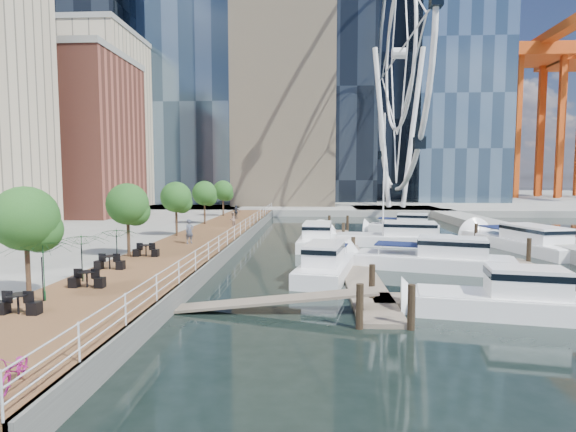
# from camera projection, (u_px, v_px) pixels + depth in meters

# --- Properties ---
(ground) EXTENTS (520.00, 520.00, 0.00)m
(ground) POSITION_uv_depth(u_px,v_px,m) (310.00, 290.00, 23.74)
(ground) COLOR black
(ground) RESTS_ON ground
(boardwalk) EXTENTS (6.00, 60.00, 1.00)m
(boardwalk) POSITION_uv_depth(u_px,v_px,m) (207.00, 240.00, 39.11)
(boardwalk) COLOR brown
(boardwalk) RESTS_ON ground
(seawall) EXTENTS (0.25, 60.00, 1.00)m
(seawall) POSITION_uv_depth(u_px,v_px,m) (242.00, 240.00, 38.95)
(seawall) COLOR #595954
(seawall) RESTS_ON ground
(land_far) EXTENTS (200.00, 114.00, 1.00)m
(land_far) POSITION_uv_depth(u_px,v_px,m) (312.00, 197.00, 125.18)
(land_far) COLOR gray
(land_far) RESTS_ON ground
(breakwater) EXTENTS (4.00, 60.00, 1.00)m
(breakwater) POSITION_uv_depth(u_px,v_px,m) (522.00, 235.00, 42.51)
(breakwater) COLOR gray
(breakwater) RESTS_ON ground
(pier) EXTENTS (14.00, 12.00, 1.00)m
(pier) POSITION_uv_depth(u_px,v_px,m) (396.00, 210.00, 74.67)
(pier) COLOR gray
(pier) RESTS_ON ground
(railing) EXTENTS (0.10, 60.00, 1.05)m
(railing) POSITION_uv_depth(u_px,v_px,m) (240.00, 229.00, 38.86)
(railing) COLOR white
(railing) RESTS_ON boardwalk
(floating_docks) EXTENTS (16.00, 34.00, 2.60)m
(floating_docks) POSITION_uv_depth(u_px,v_px,m) (418.00, 251.00, 33.20)
(floating_docks) COLOR #6D6051
(floating_docks) RESTS_ON ground
(midrise_condos) EXTENTS (19.00, 67.00, 28.00)m
(midrise_condos) POSITION_uv_depth(u_px,v_px,m) (17.00, 112.00, 51.10)
(midrise_condos) COLOR #BCAD8E
(midrise_condos) RESTS_ON ground
(ferris_wheel) EXTENTS (5.80, 45.60, 47.80)m
(ferris_wheel) POSITION_uv_depth(u_px,v_px,m) (399.00, 54.00, 72.52)
(ferris_wheel) COLOR white
(ferris_wheel) RESTS_ON ground
(street_trees) EXTENTS (2.60, 42.60, 4.60)m
(street_trees) POSITION_uv_depth(u_px,v_px,m) (176.00, 197.00, 37.92)
(street_trees) COLOR #3F2B1C
(street_trees) RESTS_ON ground
(cafe_tables) EXTENTS (2.50, 13.70, 0.74)m
(cafe_tables) POSITION_uv_depth(u_px,v_px,m) (99.00, 270.00, 22.20)
(cafe_tables) COLOR black
(cafe_tables) RESTS_ON ground
(yacht_foreground) EXTENTS (11.19, 5.82, 2.15)m
(yacht_foreground) POSITION_uv_depth(u_px,v_px,m) (432.00, 269.00, 29.15)
(yacht_foreground) COLOR white
(yacht_foreground) RESTS_ON ground
(bicycle) EXTENTS (0.95, 1.69, 0.84)m
(bicycle) POSITION_uv_depth(u_px,v_px,m) (16.00, 370.00, 10.56)
(bicycle) COLOR #911564
(bicycle) RESTS_ON boardwalk
(pedestrian_near) EXTENTS (0.78, 0.79, 1.83)m
(pedestrian_near) POSITION_uv_depth(u_px,v_px,m) (189.00, 231.00, 33.67)
(pedestrian_near) COLOR #474E5F
(pedestrian_near) RESTS_ON boardwalk
(pedestrian_mid) EXTENTS (0.84, 0.92, 1.55)m
(pedestrian_mid) POSITION_uv_depth(u_px,v_px,m) (232.00, 220.00, 44.64)
(pedestrian_mid) COLOR gray
(pedestrian_mid) RESTS_ON boardwalk
(pedestrian_far) EXTENTS (1.06, 0.76, 1.67)m
(pedestrian_far) POSITION_uv_depth(u_px,v_px,m) (236.00, 212.00, 54.28)
(pedestrian_far) COLOR #30333C
(pedestrian_far) RESTS_ON boardwalk
(moored_yachts) EXTENTS (21.95, 33.28, 11.50)m
(moored_yachts) POSITION_uv_depth(u_px,v_px,m) (406.00, 249.00, 37.45)
(moored_yachts) COLOR white
(moored_yachts) RESTS_ON ground
(cafe_seating) EXTENTS (3.58, 10.00, 2.52)m
(cafe_seating) POSITION_uv_depth(u_px,v_px,m) (79.00, 259.00, 20.77)
(cafe_seating) COLOR #0E3519
(cafe_seating) RESTS_ON ground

